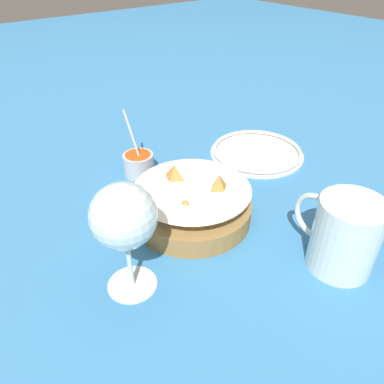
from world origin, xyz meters
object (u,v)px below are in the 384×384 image
Objects in this scene: food_basket at (192,204)px; beer_mug at (344,237)px; wine_glass at (124,219)px; side_plate at (257,152)px; sauce_cup at (140,163)px.

beer_mug reaches higher than food_basket.
wine_glass reaches higher than food_basket.
wine_glass is 0.46m from side_plate.
food_basket is at bearing -67.42° from wine_glass.
food_basket is at bearing 177.44° from sauce_cup.
food_basket is at bearing 109.14° from side_plate.
sauce_cup is at bearing 69.21° from side_plate.
food_basket reaches higher than side_plate.
sauce_cup is at bearing -34.03° from wine_glass.
food_basket is 0.25m from beer_mug.
wine_glass is 0.31m from beer_mug.
wine_glass is at bearing 110.48° from side_plate.
wine_glass is 1.22× the size of beer_mug.
beer_mug is (-0.41, -0.09, 0.03)m from sauce_cup.
sauce_cup reaches higher than side_plate.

